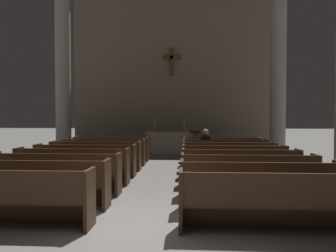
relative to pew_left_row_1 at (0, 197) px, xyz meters
The scene contains 25 objects.
ground_plane 2.23m from the pew_left_row_1, ahead, with size 80.00×80.00×0.00m, color slate.
pew_left_row_1 is the anchor object (origin of this frame).
pew_left_row_2 1.08m from the pew_left_row_1, 90.00° to the left, with size 2.97×0.50×0.95m.
pew_left_row_3 2.17m from the pew_left_row_1, 90.00° to the left, with size 2.97×0.50×0.95m.
pew_left_row_4 3.25m from the pew_left_row_1, 90.00° to the left, with size 2.97×0.50×0.95m.
pew_left_row_5 4.33m from the pew_left_row_1, 90.00° to the left, with size 2.97×0.50×0.95m.
pew_left_row_6 5.41m from the pew_left_row_1, 90.00° to the left, with size 2.97×0.50×0.95m.
pew_left_row_7 6.50m from the pew_left_row_1, 90.00° to the left, with size 2.97×0.50×0.95m.
pew_left_row_8 7.58m from the pew_left_row_1, 90.00° to the left, with size 2.97×0.50×0.95m.
pew_right_row_1 4.35m from the pew_left_row_1, ahead, with size 2.97×0.50×0.95m.
pew_right_row_2 4.49m from the pew_left_row_1, 13.97° to the left, with size 2.97×0.50×0.95m.
pew_right_row_3 4.86m from the pew_left_row_1, 26.45° to the left, with size 2.97×0.50×0.95m.
pew_right_row_4 5.43m from the pew_left_row_1, 36.74° to the left, with size 2.97×0.50×0.95m.
pew_right_row_5 6.14m from the pew_left_row_1, 44.86° to the left, with size 2.97×0.50×0.95m.
pew_right_row_6 6.95m from the pew_left_row_1, 51.20° to the left, with size 2.97×0.50×0.95m.
pew_right_row_7 7.82m from the pew_left_row_1, 56.18° to the left, with size 2.97×0.50×0.95m.
pew_right_row_8 8.74m from the pew_left_row_1, 60.14° to the left, with size 2.97×0.50×0.95m.
column_left_second 10.30m from the pew_left_row_1, 105.64° to the left, with size 1.02×1.02×7.48m.
column_right_second 12.17m from the pew_left_row_1, 53.46° to the left, with size 1.02×1.02×7.48m.
altar 10.46m from the pew_left_row_1, 77.99° to the left, with size 2.20×0.90×1.01m.
candlestick_left 10.36m from the pew_left_row_1, 81.79° to the left, with size 0.16×0.16×0.64m.
candlestick_right 10.65m from the pew_left_row_1, 74.30° to the left, with size 0.16×0.16×0.64m.
apse_with_cross 13.31m from the pew_left_row_1, 80.18° to the left, with size 10.73×0.43×8.54m.
lectern 9.62m from the pew_left_row_1, 69.77° to the left, with size 0.44×0.36×1.15m.
lone_worshipper 7.50m from the pew_left_row_1, 60.73° to the left, with size 0.32×0.43×1.32m.
Camera 1 is at (0.81, -4.98, 1.79)m, focal length 34.30 mm.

